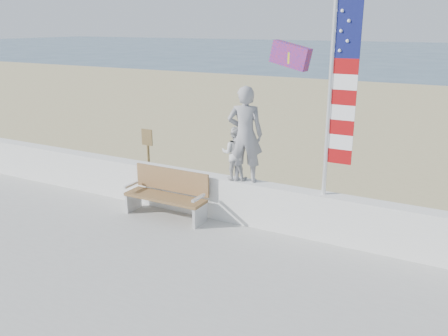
{
  "coord_description": "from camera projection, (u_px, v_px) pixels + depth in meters",
  "views": [
    {
      "loc": [
        4.46,
        -6.18,
        4.13
      ],
      "look_at": [
        0.2,
        1.8,
        1.35
      ],
      "focal_mm": 38.0,
      "sensor_mm": 36.0,
      "label": 1
    }
  ],
  "objects": [
    {
      "name": "bench",
      "position": [
        168.0,
        193.0,
        9.99
      ],
      "size": [
        1.8,
        0.57,
        1.0
      ],
      "color": "olive",
      "rests_on": "boardwalk"
    },
    {
      "name": "ground",
      "position": [
        167.0,
        265.0,
        8.43
      ],
      "size": [
        220.0,
        220.0,
        0.0
      ],
      "primitive_type": "plane",
      "color": "#324D65",
      "rests_on": "ground"
    },
    {
      "name": "sand",
      "position": [
        319.0,
        149.0,
        16.01
      ],
      "size": [
        90.0,
        40.0,
        0.08
      ],
      "primitive_type": "cube",
      "color": "tan",
      "rests_on": "ground"
    },
    {
      "name": "flag",
      "position": [
        337.0,
        91.0,
        8.2
      ],
      "size": [
        0.5,
        0.08,
        3.5
      ],
      "color": "white",
      "rests_on": "seawall"
    },
    {
      "name": "parafoil_kite",
      "position": [
        292.0,
        56.0,
        10.17
      ],
      "size": [
        0.96,
        0.38,
        0.65
      ],
      "color": "red",
      "rests_on": "ground"
    },
    {
      "name": "adult",
      "position": [
        245.0,
        134.0,
        9.27
      ],
      "size": [
        0.8,
        0.64,
        1.91
      ],
      "primitive_type": "imported",
      "rotation": [
        0.0,
        0.0,
        3.44
      ],
      "color": "gray",
      "rests_on": "seawall"
    },
    {
      "name": "child",
      "position": [
        235.0,
        153.0,
        9.49
      ],
      "size": [
        0.63,
        0.55,
        1.09
      ],
      "primitive_type": "imported",
      "rotation": [
        0.0,
        0.0,
        3.44
      ],
      "color": "#BDBDBD",
      "rests_on": "seawall"
    },
    {
      "name": "sign",
      "position": [
        148.0,
        152.0,
        12.22
      ],
      "size": [
        0.32,
        0.07,
        1.46
      ],
      "color": "olive",
      "rests_on": "sand"
    },
    {
      "name": "seawall",
      "position": [
        220.0,
        197.0,
        9.94
      ],
      "size": [
        30.0,
        0.35,
        0.9
      ],
      "primitive_type": "cube",
      "color": "white",
      "rests_on": "boardwalk"
    }
  ]
}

